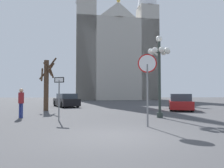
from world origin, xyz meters
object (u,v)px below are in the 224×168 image
object	(u,v)px
one_way_arrow_sign	(59,93)
bare_tree	(47,83)
parked_car_far_black	(66,100)
street_lamp	(159,61)
pedestrian_walking	(21,100)
cathedral	(115,50)
stop_sign	(147,75)
parked_car_near_red	(180,102)

from	to	relation	value
one_way_arrow_sign	bare_tree	size ratio (longest dim) A/B	0.52
bare_tree	parked_car_far_black	size ratio (longest dim) A/B	0.92
bare_tree	parked_car_far_black	distance (m)	5.29
street_lamp	pedestrian_walking	world-z (taller)	street_lamp
cathedral	parked_car_far_black	size ratio (longest dim) A/B	7.22
parked_car_far_black	pedestrian_walking	world-z (taller)	pedestrian_walking
stop_sign	one_way_arrow_sign	bearing A→B (deg)	153.68
parked_car_near_red	pedestrian_walking	world-z (taller)	pedestrian_walking
one_way_arrow_sign	cathedral	bearing A→B (deg)	81.82
one_way_arrow_sign	parked_car_far_black	world-z (taller)	one_way_arrow_sign
parked_car_near_red	parked_car_far_black	xyz separation A→B (m)	(-10.67, 4.90, 0.01)
cathedral	stop_sign	bearing A→B (deg)	-91.11
parked_car_far_black	parked_car_near_red	bearing A→B (deg)	-24.69
street_lamp	bare_tree	size ratio (longest dim) A/B	1.12
parked_car_near_red	one_way_arrow_sign	bearing A→B (deg)	-144.11
cathedral	parked_car_far_black	distance (m)	26.85
stop_sign	parked_car_near_red	size ratio (longest dim) A/B	0.73
stop_sign	pedestrian_walking	distance (m)	7.80
one_way_arrow_sign	bare_tree	xyz separation A→B (m)	(-2.41, 6.52, 0.86)
stop_sign	parked_car_near_red	xyz separation A→B (m)	(4.72, 8.71, -1.64)
street_lamp	parked_car_far_black	xyz separation A→B (m)	(-7.41, 10.27, -2.78)
parked_car_far_black	street_lamp	bearing A→B (deg)	-54.17
stop_sign	one_way_arrow_sign	size ratio (longest dim) A/B	1.38
cathedral	parked_car_near_red	xyz separation A→B (m)	(3.99, -28.75, -10.41)
bare_tree	stop_sign	bearing A→B (deg)	-52.07
one_way_arrow_sign	street_lamp	xyz separation A→B (m)	(5.81, 1.20, 1.96)
stop_sign	one_way_arrow_sign	distance (m)	4.92
one_way_arrow_sign	parked_car_far_black	xyz separation A→B (m)	(-1.60, 11.46, -0.82)
cathedral	parked_car_far_black	xyz separation A→B (m)	(-6.67, -23.84, -10.40)
one_way_arrow_sign	parked_car_near_red	world-z (taller)	one_way_arrow_sign
cathedral	bare_tree	xyz separation A→B (m)	(-7.48, -28.79, -8.72)
cathedral	stop_sign	size ratio (longest dim) A/B	10.86
street_lamp	parked_car_far_black	size ratio (longest dim) A/B	1.03
street_lamp	parked_car_near_red	world-z (taller)	street_lamp
parked_car_far_black	pedestrian_walking	distance (m)	10.17
stop_sign	parked_car_far_black	bearing A→B (deg)	113.60
cathedral	bare_tree	world-z (taller)	cathedral
stop_sign	parked_car_near_red	bearing A→B (deg)	61.56
bare_tree	pedestrian_walking	distance (m)	5.34
one_way_arrow_sign	pedestrian_walking	xyz separation A→B (m)	(-2.52, 1.34, -0.42)
bare_tree	parked_car_near_red	bearing A→B (deg)	0.22
parked_car_near_red	parked_car_far_black	size ratio (longest dim) A/B	0.92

